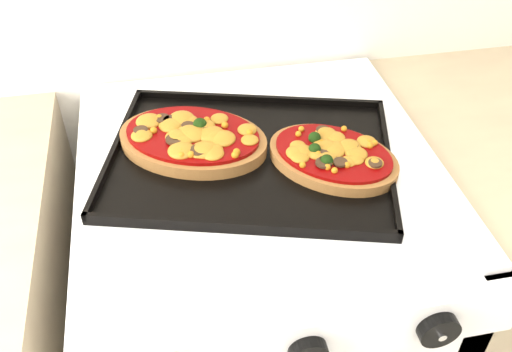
{
  "coord_description": "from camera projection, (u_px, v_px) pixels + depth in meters",
  "views": [
    {
      "loc": [
        -0.1,
        0.98,
        1.5
      ],
      "look_at": [
        0.03,
        1.65,
        0.92
      ],
      "focal_mm": 40.0,
      "sensor_mm": 36.0,
      "label": 1
    }
  ],
  "objects": [
    {
      "name": "control_panel",
      "position": [
        306.0,
        340.0,
        0.75
      ],
      "size": [
        0.6,
        0.02,
        0.09
      ],
      "primitive_type": "cube",
      "color": "white",
      "rests_on": "stove"
    },
    {
      "name": "pizza_left",
      "position": [
        193.0,
        138.0,
        0.94
      ],
      "size": [
        0.3,
        0.26,
        0.04
      ],
      "primitive_type": null,
      "rotation": [
        0.0,
        0.0,
        -0.45
      ],
      "color": "#9B6A35",
      "rests_on": "baking_tray"
    },
    {
      "name": "stove",
      "position": [
        259.0,
        322.0,
        1.24
      ],
      "size": [
        0.6,
        0.6,
        0.91
      ],
      "primitive_type": "cube",
      "color": "white",
      "rests_on": "floor"
    },
    {
      "name": "baking_tray",
      "position": [
        250.0,
        156.0,
        0.93
      ],
      "size": [
        0.53,
        0.45,
        0.02
      ],
      "primitive_type": "cube",
      "rotation": [
        0.0,
        0.0,
        -0.28
      ],
      "color": "black",
      "rests_on": "stove"
    },
    {
      "name": "knob_right",
      "position": [
        439.0,
        330.0,
        0.76
      ],
      "size": [
        0.06,
        0.02,
        0.06
      ],
      "primitive_type": "cylinder",
      "rotation": [
        1.57,
        0.0,
        0.0
      ],
      "color": "black",
      "rests_on": "control_panel"
    },
    {
      "name": "pizza_right",
      "position": [
        333.0,
        155.0,
        0.91
      ],
      "size": [
        0.26,
        0.25,
        0.03
      ],
      "primitive_type": null,
      "rotation": [
        0.0,
        0.0,
        -0.7
      ],
      "color": "#9B6A35",
      "rests_on": "baking_tray"
    }
  ]
}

